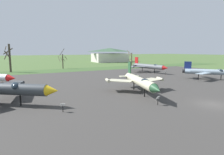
{
  "coord_description": "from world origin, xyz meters",
  "views": [
    {
      "loc": [
        -22.63,
        -14.02,
        6.76
      ],
      "look_at": [
        -4.54,
        18.05,
        1.58
      ],
      "focal_mm": 30.58,
      "sensor_mm": 36.0,
      "label": 1
    }
  ],
  "objects_px": {
    "info_placard_rear_right": "(13,87)",
    "visitor_building": "(110,55)",
    "info_placard_rear_center": "(166,72)",
    "info_placard_rear_left": "(63,107)",
    "jet_fighter_rear_left": "(1,88)",
    "jet_fighter_front_right": "(212,72)",
    "jet_fighter_rear_center": "(149,66)",
    "info_placard_front_left": "(158,100)",
    "jet_fighter_front_left": "(139,81)"
  },
  "relations": [
    {
      "from": "info_placard_front_left",
      "to": "visitor_building",
      "type": "xyz_separation_m",
      "value": [
        39.84,
        84.93,
        3.34
      ]
    },
    {
      "from": "jet_fighter_front_right",
      "to": "jet_fighter_rear_center",
      "type": "bearing_deg",
      "value": 100.08
    },
    {
      "from": "jet_fighter_front_left",
      "to": "info_placard_rear_right",
      "type": "relative_size",
      "value": 13.63
    },
    {
      "from": "info_placard_rear_right",
      "to": "jet_fighter_front_left",
      "type": "bearing_deg",
      "value": -35.47
    },
    {
      "from": "jet_fighter_rear_center",
      "to": "visitor_building",
      "type": "distance_m",
      "value": 59.06
    },
    {
      "from": "info_placard_rear_right",
      "to": "info_placard_front_left",
      "type": "bearing_deg",
      "value": -51.04
    },
    {
      "from": "jet_fighter_front_right",
      "to": "jet_fighter_front_left",
      "type": "bearing_deg",
      "value": -171.81
    },
    {
      "from": "visitor_building",
      "to": "info_placard_rear_left",
      "type": "bearing_deg",
      "value": -121.87
    },
    {
      "from": "jet_fighter_rear_center",
      "to": "info_placard_rear_left",
      "type": "xyz_separation_m",
      "value": [
        -33.67,
        -25.39,
        -1.33
      ]
    },
    {
      "from": "jet_fighter_front_left",
      "to": "info_placard_rear_left",
      "type": "relative_size",
      "value": 13.39
    },
    {
      "from": "jet_fighter_front_left",
      "to": "info_placard_rear_center",
      "type": "bearing_deg",
      "value": 36.01
    },
    {
      "from": "info_placard_rear_center",
      "to": "visitor_building",
      "type": "relative_size",
      "value": 0.05
    },
    {
      "from": "jet_fighter_front_right",
      "to": "jet_fighter_rear_center",
      "type": "distance_m",
      "value": 18.83
    },
    {
      "from": "info_placard_rear_right",
      "to": "visitor_building",
      "type": "bearing_deg",
      "value": 50.15
    },
    {
      "from": "info_placard_front_left",
      "to": "info_placard_rear_left",
      "type": "height_order",
      "value": "info_placard_front_left"
    },
    {
      "from": "jet_fighter_rear_left",
      "to": "info_placard_rear_left",
      "type": "relative_size",
      "value": 12.0
    },
    {
      "from": "info_placard_front_left",
      "to": "info_placard_rear_right",
      "type": "relative_size",
      "value": 1.14
    },
    {
      "from": "jet_fighter_front_right",
      "to": "info_placard_rear_right",
      "type": "relative_size",
      "value": 11.14
    },
    {
      "from": "jet_fighter_front_left",
      "to": "jet_fighter_rear_center",
      "type": "distance_m",
      "value": 30.06
    },
    {
      "from": "info_placard_front_left",
      "to": "jet_fighter_front_right",
      "type": "height_order",
      "value": "jet_fighter_front_right"
    },
    {
      "from": "info_placard_rear_right",
      "to": "visitor_building",
      "type": "distance_m",
      "value": 86.09
    },
    {
      "from": "info_placard_rear_center",
      "to": "info_placard_rear_right",
      "type": "distance_m",
      "value": 38.73
    },
    {
      "from": "info_placard_rear_left",
      "to": "visitor_building",
      "type": "relative_size",
      "value": 0.05
    },
    {
      "from": "jet_fighter_front_left",
      "to": "visitor_building",
      "type": "distance_m",
      "value": 87.06
    },
    {
      "from": "info_placard_front_left",
      "to": "jet_fighter_rear_left",
      "type": "height_order",
      "value": "jet_fighter_rear_left"
    },
    {
      "from": "jet_fighter_front_left",
      "to": "info_placard_rear_right",
      "type": "bearing_deg",
      "value": 144.53
    },
    {
      "from": "jet_fighter_front_left",
      "to": "jet_fighter_front_right",
      "type": "relative_size",
      "value": 1.22
    },
    {
      "from": "jet_fighter_front_left",
      "to": "jet_fighter_front_right",
      "type": "height_order",
      "value": "jet_fighter_front_left"
    },
    {
      "from": "info_placard_front_left",
      "to": "jet_fighter_rear_left",
      "type": "xyz_separation_m",
      "value": [
        -16.94,
        9.78,
        1.37
      ]
    },
    {
      "from": "jet_fighter_front_left",
      "to": "info_placard_front_left",
      "type": "distance_m",
      "value": 6.95
    },
    {
      "from": "jet_fighter_front_left",
      "to": "jet_fighter_rear_center",
      "type": "height_order",
      "value": "jet_fighter_front_left"
    },
    {
      "from": "jet_fighter_front_left",
      "to": "info_placard_rear_center",
      "type": "height_order",
      "value": "jet_fighter_front_left"
    },
    {
      "from": "info_placard_rear_right",
      "to": "visitor_building",
      "type": "xyz_separation_m",
      "value": [
        55.12,
        66.04,
        3.43
      ]
    },
    {
      "from": "info_placard_rear_center",
      "to": "visitor_building",
      "type": "distance_m",
      "value": 65.21
    },
    {
      "from": "jet_fighter_rear_left",
      "to": "visitor_building",
      "type": "relative_size",
      "value": 0.58
    },
    {
      "from": "jet_fighter_front_right",
      "to": "info_placard_rear_left",
      "type": "xyz_separation_m",
      "value": [
        -36.97,
        -6.86,
        -1.19
      ]
    },
    {
      "from": "info_placard_rear_right",
      "to": "jet_fighter_rear_center",
      "type": "bearing_deg",
      "value": 14.18
    },
    {
      "from": "jet_fighter_front_right",
      "to": "info_placard_rear_right",
      "type": "distance_m",
      "value": 42.19
    },
    {
      "from": "info_placard_rear_center",
      "to": "info_placard_rear_left",
      "type": "xyz_separation_m",
      "value": [
        -34.37,
        -18.86,
        -0.02
      ]
    },
    {
      "from": "jet_fighter_rear_center",
      "to": "info_placard_rear_center",
      "type": "bearing_deg",
      "value": -83.87
    },
    {
      "from": "jet_fighter_front_left",
      "to": "jet_fighter_front_right",
      "type": "xyz_separation_m",
      "value": [
        23.82,
        3.43,
        -0.14
      ]
    },
    {
      "from": "info_placard_rear_right",
      "to": "jet_fighter_rear_left",
      "type": "bearing_deg",
      "value": -100.33
    },
    {
      "from": "jet_fighter_rear_center",
      "to": "visitor_building",
      "type": "height_order",
      "value": "visitor_building"
    },
    {
      "from": "jet_fighter_rear_center",
      "to": "info_placard_rear_center",
      "type": "relative_size",
      "value": 13.31
    },
    {
      "from": "info_placard_rear_center",
      "to": "info_placard_rear_left",
      "type": "bearing_deg",
      "value": -151.25
    },
    {
      "from": "info_placard_rear_center",
      "to": "visitor_building",
      "type": "xyz_separation_m",
      "value": [
        16.51,
        63.0,
        3.4
      ]
    },
    {
      "from": "jet_fighter_rear_left",
      "to": "jet_fighter_front_right",
      "type": "bearing_deg",
      "value": 0.21
    },
    {
      "from": "jet_fighter_rear_center",
      "to": "jet_fighter_front_left",
      "type": "bearing_deg",
      "value": -133.06
    },
    {
      "from": "info_placard_front_left",
      "to": "info_placard_rear_center",
      "type": "xyz_separation_m",
      "value": [
        23.33,
        21.94,
        -0.06
      ]
    },
    {
      "from": "jet_fighter_front_left",
      "to": "info_placard_rear_center",
      "type": "distance_m",
      "value": 26.27
    }
  ]
}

